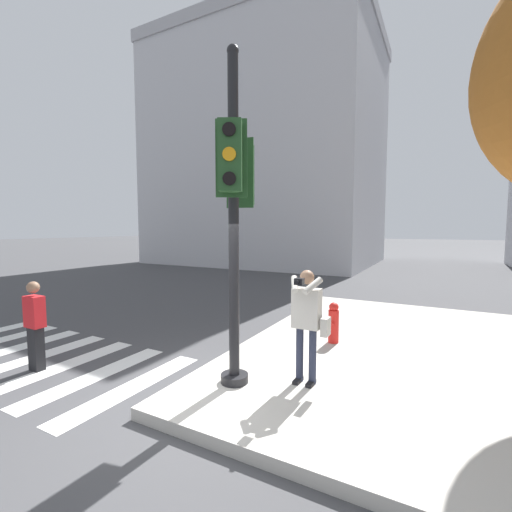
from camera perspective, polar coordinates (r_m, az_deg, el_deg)
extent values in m
plane|color=#424244|center=(5.08, -11.35, -24.11)|extent=(160.00, 160.00, 0.00)
cube|color=#BCB7AD|center=(7.33, 32.70, -14.83)|extent=(8.00, 8.00, 0.17)
cube|color=silver|center=(5.94, -19.75, -19.81)|extent=(0.41, 2.66, 0.01)
cube|color=silver|center=(6.56, -25.01, -17.58)|extent=(0.41, 2.66, 0.01)
cube|color=silver|center=(7.23, -29.24, -15.64)|extent=(0.41, 2.66, 0.01)
cube|color=silver|center=(7.93, -32.68, -13.97)|extent=(0.41, 2.66, 0.01)
cube|color=silver|center=(8.67, -35.51, -12.54)|extent=(0.41, 2.66, 0.01)
cylinder|color=black|center=(5.37, -3.61, -19.64)|extent=(0.41, 0.41, 0.12)
cylinder|color=black|center=(4.90, -3.75, 6.02)|extent=(0.15, 0.15, 4.53)
sphere|color=black|center=(5.46, -3.90, 30.99)|extent=(0.17, 0.17, 0.17)
cylinder|color=black|center=(5.14, -3.06, 13.76)|extent=(0.10, 0.23, 0.05)
cube|color=#234C23|center=(5.35, -2.22, 13.40)|extent=(0.34, 0.30, 0.90)
cube|color=#234C23|center=(5.23, -2.69, 13.60)|extent=(0.42, 0.11, 1.02)
cylinder|color=black|center=(5.53, -1.77, 16.27)|extent=(0.17, 0.06, 0.17)
cylinder|color=orange|center=(5.48, -1.76, 13.20)|extent=(0.17, 0.06, 0.17)
cylinder|color=black|center=(5.44, -1.76, 10.07)|extent=(0.17, 0.06, 0.17)
cylinder|color=black|center=(4.80, -4.01, 15.70)|extent=(0.14, 0.22, 0.05)
cube|color=#234C23|center=(4.58, -4.31, 16.24)|extent=(0.38, 0.35, 0.90)
cube|color=#234C23|center=(4.70, -4.13, 15.92)|extent=(0.39, 0.21, 1.02)
cylinder|color=black|center=(4.52, -4.52, 20.32)|extent=(0.17, 0.10, 0.17)
cylinder|color=orange|center=(4.44, -4.49, 16.59)|extent=(0.17, 0.10, 0.17)
cylinder|color=black|center=(4.39, -4.47, 12.76)|extent=(0.17, 0.10, 0.17)
cube|color=black|center=(5.41, 7.00, -19.89)|extent=(0.09, 0.24, 0.05)
cube|color=black|center=(5.35, 9.13, -20.22)|extent=(0.09, 0.24, 0.05)
cylinder|color=#282D42|center=(5.32, 7.29, -15.87)|extent=(0.11, 0.11, 0.82)
cylinder|color=#282D42|center=(5.25, 9.41, -16.15)|extent=(0.11, 0.11, 0.82)
cube|color=beige|center=(5.08, 8.43, -8.60)|extent=(0.40, 0.22, 0.58)
sphere|color=#8C664C|center=(4.99, 8.50, -3.52)|extent=(0.21, 0.21, 0.21)
cube|color=black|center=(4.71, 7.21, -4.25)|extent=(0.12, 0.10, 0.09)
cylinder|color=black|center=(4.65, 6.90, -4.37)|extent=(0.06, 0.08, 0.06)
cylinder|color=beige|center=(4.93, 6.45, -4.69)|extent=(0.23, 0.35, 0.23)
cylinder|color=beige|center=(4.83, 9.43, -4.91)|extent=(0.23, 0.35, 0.23)
cube|color=#B7B2A8|center=(5.07, 11.51, -11.46)|extent=(0.10, 0.20, 0.26)
cube|color=black|center=(7.15, -32.76, -12.85)|extent=(0.24, 0.16, 0.76)
cube|color=red|center=(6.99, -32.99, -7.78)|extent=(0.34, 0.20, 0.54)
sphere|color=#8C664C|center=(6.92, -33.15, -4.39)|extent=(0.20, 0.20, 0.20)
cylinder|color=red|center=(7.09, 12.79, -11.36)|extent=(0.21, 0.21, 0.65)
sphere|color=red|center=(7.00, 12.85, -8.30)|extent=(0.19, 0.19, 0.19)
cylinder|color=red|center=(6.95, 12.50, -11.07)|extent=(0.09, 0.06, 0.09)
cube|color=#BCBCC1|center=(25.62, 2.08, 15.78)|extent=(14.65, 10.99, 14.74)
cube|color=#A3A3A8|center=(28.17, 2.14, 31.49)|extent=(14.85, 11.19, 0.80)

